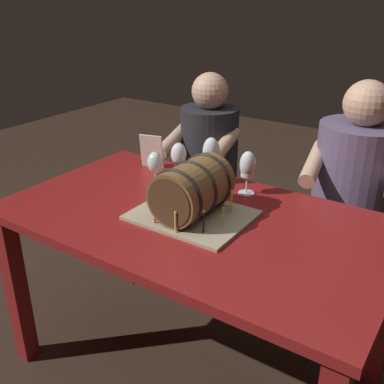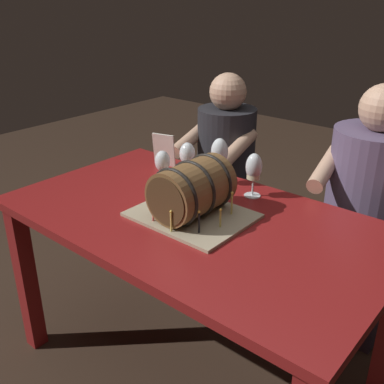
% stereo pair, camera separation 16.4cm
% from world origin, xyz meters
% --- Properties ---
extents(ground_plane, '(8.00, 8.00, 0.00)m').
position_xyz_m(ground_plane, '(0.00, 0.00, 0.00)').
color(ground_plane, '#332319').
extents(dining_table, '(1.46, 0.84, 0.76)m').
position_xyz_m(dining_table, '(0.00, 0.00, 0.65)').
color(dining_table, maroon).
rests_on(dining_table, ground).
extents(barrel_cake, '(0.42, 0.34, 0.22)m').
position_xyz_m(barrel_cake, '(-0.00, -0.01, 0.86)').
color(barrel_cake, tan).
rests_on(barrel_cake, dining_table).
extents(wine_glass_white, '(0.07, 0.07, 0.18)m').
position_xyz_m(wine_glass_white, '(0.07, 0.29, 0.88)').
color(wine_glass_white, white).
rests_on(wine_glass_white, dining_table).
extents(wine_glass_rose, '(0.07, 0.07, 0.21)m').
position_xyz_m(wine_glass_rose, '(-0.11, 0.30, 0.89)').
color(wine_glass_rose, white).
rests_on(wine_glass_rose, dining_table).
extents(wine_glass_empty, '(0.06, 0.06, 0.16)m').
position_xyz_m(wine_glass_empty, '(-0.28, 0.12, 0.87)').
color(wine_glass_empty, white).
rests_on(wine_glass_empty, dining_table).
extents(wine_glass_red, '(0.07, 0.07, 0.18)m').
position_xyz_m(wine_glass_red, '(-0.24, 0.24, 0.88)').
color(wine_glass_red, white).
rests_on(wine_glass_red, dining_table).
extents(menu_card, '(0.11, 0.05, 0.16)m').
position_xyz_m(menu_card, '(-0.45, 0.31, 0.84)').
color(menu_card, silver).
rests_on(menu_card, dining_table).
extents(person_seated_left, '(0.38, 0.48, 1.15)m').
position_xyz_m(person_seated_left, '(-0.39, 0.73, 0.52)').
color(person_seated_left, black).
rests_on(person_seated_left, ground).
extents(person_seated_right, '(0.45, 0.53, 1.19)m').
position_xyz_m(person_seated_right, '(0.39, 0.73, 0.57)').
color(person_seated_right, '#372D40').
rests_on(person_seated_right, ground).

